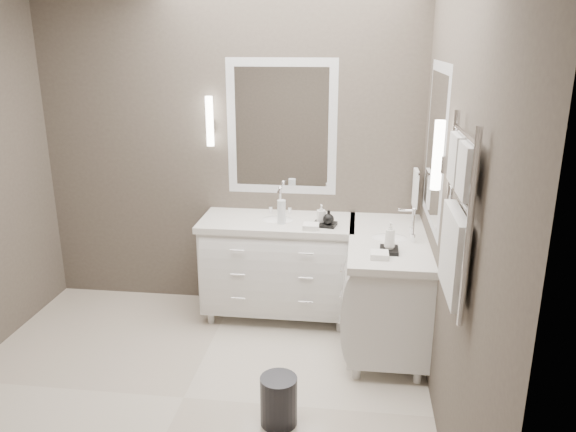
# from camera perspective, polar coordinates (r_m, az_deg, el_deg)

# --- Properties ---
(floor) EXTENTS (3.20, 3.00, 0.01)m
(floor) POSITION_cam_1_polar(r_m,az_deg,el_deg) (3.91, -10.55, -17.75)
(floor) COLOR silver
(floor) RESTS_ON ground
(wall_back) EXTENTS (3.20, 0.01, 2.70)m
(wall_back) POSITION_cam_1_polar(r_m,az_deg,el_deg) (4.74, -6.06, 6.65)
(wall_back) COLOR #514941
(wall_back) RESTS_ON floor
(wall_front) EXTENTS (3.20, 0.01, 2.70)m
(wall_front) POSITION_cam_1_polar(r_m,az_deg,el_deg) (2.06, -25.35, -9.80)
(wall_front) COLOR #514941
(wall_front) RESTS_ON floor
(wall_right) EXTENTS (0.01, 3.00, 2.70)m
(wall_right) POSITION_cam_1_polar(r_m,az_deg,el_deg) (3.20, 16.54, 0.71)
(wall_right) COLOR #514941
(wall_right) RESTS_ON floor
(vanity_back) EXTENTS (1.24, 0.59, 0.97)m
(vanity_back) POSITION_cam_1_polar(r_m,az_deg,el_deg) (4.64, -1.05, -4.65)
(vanity_back) COLOR white
(vanity_back) RESTS_ON floor
(vanity_right) EXTENTS (0.59, 1.24, 0.97)m
(vanity_right) POSITION_cam_1_polar(r_m,az_deg,el_deg) (4.31, 10.01, -6.74)
(vanity_right) COLOR white
(vanity_right) RESTS_ON floor
(mirror_back) EXTENTS (0.90, 0.02, 1.10)m
(mirror_back) POSITION_cam_1_polar(r_m,az_deg,el_deg) (4.61, -0.66, 8.96)
(mirror_back) COLOR white
(mirror_back) RESTS_ON wall_back
(mirror_right) EXTENTS (0.02, 0.90, 1.10)m
(mirror_right) POSITION_cam_1_polar(r_m,az_deg,el_deg) (3.92, 14.76, 6.88)
(mirror_right) COLOR white
(mirror_right) RESTS_ON wall_right
(sconce_back) EXTENTS (0.06, 0.06, 0.40)m
(sconce_back) POSITION_cam_1_polar(r_m,az_deg,el_deg) (4.65, -7.96, 9.42)
(sconce_back) COLOR white
(sconce_back) RESTS_ON wall_back
(sconce_right) EXTENTS (0.06, 0.06, 0.40)m
(sconce_right) POSITION_cam_1_polar(r_m,az_deg,el_deg) (3.34, 14.96, 5.84)
(sconce_right) COLOR white
(sconce_right) RESTS_ON wall_right
(towel_bar_corner) EXTENTS (0.03, 0.22, 0.30)m
(towel_bar_corner) POSITION_cam_1_polar(r_m,az_deg,el_deg) (4.55, 12.83, 2.84)
(towel_bar_corner) COLOR white
(towel_bar_corner) RESTS_ON wall_right
(towel_ladder) EXTENTS (0.06, 0.58, 0.90)m
(towel_ladder) POSITION_cam_1_polar(r_m,az_deg,el_deg) (2.80, 16.75, -0.76)
(towel_ladder) COLOR white
(towel_ladder) RESTS_ON wall_right
(waste_bin) EXTENTS (0.30, 0.30, 0.31)m
(waste_bin) POSITION_cam_1_polar(r_m,az_deg,el_deg) (3.56, -0.95, -18.24)
(waste_bin) COLOR black
(waste_bin) RESTS_ON floor
(amenity_tray_back) EXTENTS (0.20, 0.16, 0.03)m
(amenity_tray_back) POSITION_cam_1_polar(r_m,az_deg,el_deg) (4.37, 3.75, -0.83)
(amenity_tray_back) COLOR black
(amenity_tray_back) RESTS_ON vanity_back
(amenity_tray_right) EXTENTS (0.13, 0.17, 0.02)m
(amenity_tray_right) POSITION_cam_1_polar(r_m,az_deg,el_deg) (3.89, 10.24, -3.42)
(amenity_tray_right) COLOR black
(amenity_tray_right) RESTS_ON vanity_right
(water_bottle) EXTENTS (0.07, 0.07, 0.19)m
(water_bottle) POSITION_cam_1_polar(r_m,az_deg,el_deg) (4.39, -0.67, 0.42)
(water_bottle) COLOR silver
(water_bottle) RESTS_ON vanity_back
(soap_bottle_a) EXTENTS (0.08, 0.08, 0.14)m
(soap_bottle_a) POSITION_cam_1_polar(r_m,az_deg,el_deg) (4.36, 3.40, 0.28)
(soap_bottle_a) COLOR white
(soap_bottle_a) RESTS_ON amenity_tray_back
(soap_bottle_b) EXTENTS (0.11, 0.11, 0.11)m
(soap_bottle_b) POSITION_cam_1_polar(r_m,az_deg,el_deg) (4.32, 4.14, -0.10)
(soap_bottle_b) COLOR black
(soap_bottle_b) RESTS_ON amenity_tray_back
(soap_bottle_c) EXTENTS (0.09, 0.09, 0.19)m
(soap_bottle_c) POSITION_cam_1_polar(r_m,az_deg,el_deg) (3.86, 10.32, -1.95)
(soap_bottle_c) COLOR white
(soap_bottle_c) RESTS_ON amenity_tray_right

